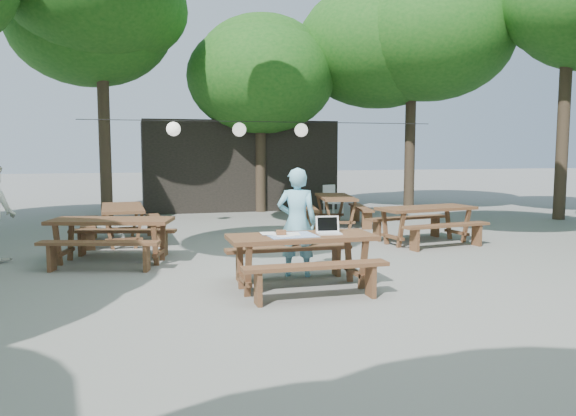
% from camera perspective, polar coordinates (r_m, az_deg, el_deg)
% --- Properties ---
extents(ground, '(80.00, 80.00, 0.00)m').
position_cam_1_polar(ground, '(8.49, 3.83, -7.06)').
color(ground, slate).
rests_on(ground, ground).
extents(pavilion, '(6.00, 3.00, 2.80)m').
position_cam_1_polar(pavilion, '(18.60, -5.30, 4.38)').
color(pavilion, black).
rests_on(pavilion, ground).
extents(main_picnic_table, '(2.00, 1.58, 0.75)m').
position_cam_1_polar(main_picnic_table, '(7.74, 1.37, -5.41)').
color(main_picnic_table, '#54321D').
rests_on(main_picnic_table, ground).
extents(picnic_table_nw, '(2.25, 2.03, 0.75)m').
position_cam_1_polar(picnic_table_nw, '(9.93, -17.47, -3.14)').
color(picnic_table_nw, '#54321D').
rests_on(picnic_table_nw, ground).
extents(picnic_table_ne, '(2.11, 1.84, 0.75)m').
position_cam_1_polar(picnic_table_ne, '(11.79, 13.83, -1.63)').
color(picnic_table_ne, '#54321D').
rests_on(picnic_table_ne, ground).
extents(picnic_table_far_w, '(1.66, 2.03, 0.75)m').
position_cam_1_polar(picnic_table_far_w, '(12.03, -16.43, -1.55)').
color(picnic_table_far_w, '#54321D').
rests_on(picnic_table_far_w, ground).
extents(picnic_table_far_e, '(1.91, 2.17, 0.75)m').
position_cam_1_polar(picnic_table_far_e, '(14.16, 4.83, -0.22)').
color(picnic_table_far_e, '#54321D').
rests_on(picnic_table_far_e, ground).
extents(woman, '(0.70, 0.58, 1.64)m').
position_cam_1_polar(woman, '(8.45, 0.91, -1.45)').
color(woman, '#7FCDE8').
rests_on(woman, ground).
extents(plastic_chair, '(0.57, 0.57, 0.90)m').
position_cam_1_polar(plastic_chair, '(16.09, 4.59, 0.06)').
color(plastic_chair, silver).
rests_on(plastic_chair, ground).
extents(laptop, '(0.36, 0.30, 0.24)m').
position_cam_1_polar(laptop, '(7.82, 4.12, -2.15)').
color(laptop, white).
rests_on(laptop, main_picnic_table).
extents(tabletop_clutter, '(0.72, 0.62, 0.08)m').
position_cam_1_polar(tabletop_clutter, '(7.63, 0.03, -2.71)').
color(tabletop_clutter, '#3870C2').
rests_on(tabletop_clutter, main_picnic_table).
extents(paper_lanterns, '(9.00, 0.34, 0.38)m').
position_cam_1_polar(paper_lanterns, '(14.05, -4.92, 7.96)').
color(paper_lanterns, black).
rests_on(paper_lanterns, ground).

